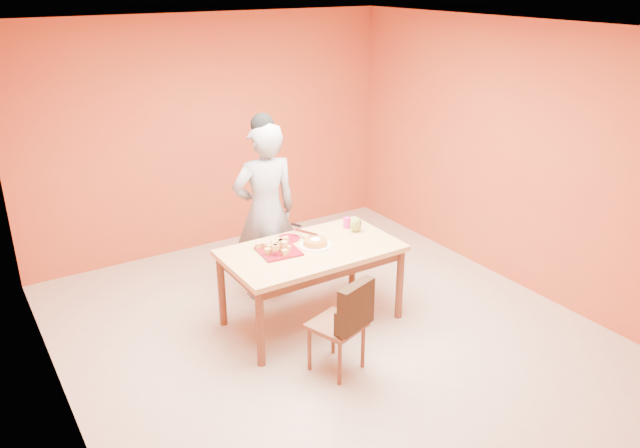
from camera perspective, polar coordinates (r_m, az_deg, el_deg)
floor at (r=5.85m, az=0.77°, el=-9.94°), size 5.00×5.00×0.00m
ceiling at (r=4.97m, az=0.94°, el=17.44°), size 5.00×5.00×0.00m
wall_back at (r=7.39m, az=-9.90°, el=8.07°), size 4.50×0.00×4.50m
wall_left at (r=4.53m, az=-23.77°, el=-2.70°), size 0.00×5.00×5.00m
wall_right at (r=6.70m, az=17.27°, el=5.94°), size 0.00×5.00×5.00m
dining_table at (r=5.73m, az=-0.79°, el=-3.08°), size 1.60×0.90×0.76m
dining_chair at (r=5.14m, az=1.65°, el=-9.06°), size 0.50×0.56×0.86m
pastry_pile at (r=5.59m, az=-3.81°, el=-1.92°), size 0.31×0.31×0.10m
person at (r=6.16m, az=-5.03°, el=1.09°), size 0.70×0.50×1.81m
pastry_platter at (r=5.62m, az=-3.80°, el=-2.49°), size 0.38×0.38×0.02m
red_dinner_plate at (r=5.89m, az=-2.92°, el=-1.32°), size 0.28×0.28×0.01m
white_cake_plate at (r=5.74m, az=-0.43°, el=-1.94°), size 0.37×0.37×0.01m
sponge_cake at (r=5.73m, az=-0.43°, el=-1.66°), size 0.27×0.27×0.05m
cake_server at (r=5.86m, az=-1.28°, el=-0.75°), size 0.14×0.25×0.01m
egg_ornament at (r=6.03m, az=3.30°, el=-0.03°), size 0.14×0.13×0.15m
magenta_glass at (r=6.13m, az=2.47°, el=0.11°), size 0.08×0.08×0.10m
checker_tin at (r=6.19m, az=2.70°, el=0.01°), size 0.12×0.12×0.03m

